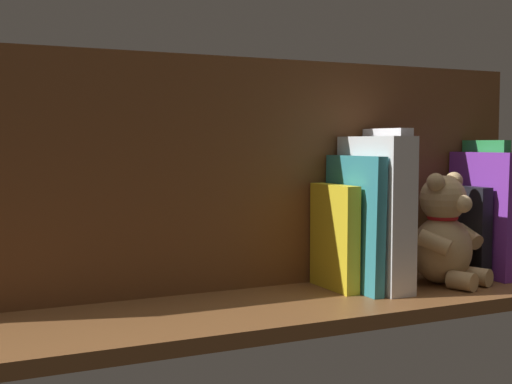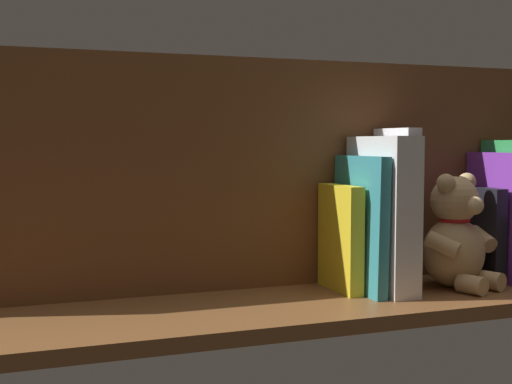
{
  "view_description": "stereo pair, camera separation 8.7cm",
  "coord_description": "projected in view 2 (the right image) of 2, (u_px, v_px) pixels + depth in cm",
  "views": [
    {
      "loc": [
        42.83,
        91.71,
        24.36
      ],
      "look_at": [
        0.0,
        0.0,
        16.96
      ],
      "focal_mm": 47.64,
      "sensor_mm": 36.0,
      "label": 1
    },
    {
      "loc": [
        34.76,
        95.06,
        24.36
      ],
      "look_at": [
        0.0,
        0.0,
        16.96
      ],
      "focal_mm": 47.64,
      "sensor_mm": 36.0,
      "label": 2
    }
  ],
  "objects": [
    {
      "name": "ground_plane",
      "position": [
        256.0,
        311.0,
        1.03
      ],
      "size": [
        116.12,
        26.67,
        2.2
      ],
      "primitive_type": "cube",
      "color": "brown"
    },
    {
      "name": "shelf_back_panel",
      "position": [
        233.0,
        174.0,
        1.12
      ],
      "size": [
        116.12,
        1.5,
        38.28
      ],
      "primitive_type": "cube",
      "color": "brown",
      "rests_on": "ground_plane"
    },
    {
      "name": "book_0",
      "position": [
        502.0,
        209.0,
        1.23
      ],
      "size": [
        1.71,
        10.7,
        24.78
      ],
      "primitive_type": "cube",
      "color": "green",
      "rests_on": "ground_plane"
    },
    {
      "name": "book_1",
      "position": [
        498.0,
        216.0,
        1.2
      ],
      "size": [
        3.14,
        15.12,
        22.63
      ],
      "primitive_type": "cube",
      "rotation": [
        0.0,
        -0.02,
        0.0
      ],
      "color": "purple",
      "rests_on": "ground_plane"
    },
    {
      "name": "book_2",
      "position": [
        478.0,
        233.0,
        1.21
      ],
      "size": [
        2.48,
        12.25,
        16.48
      ],
      "primitive_type": "cube",
      "rotation": [
        0.0,
        0.01,
        0.0
      ],
      "color": "black",
      "rests_on": "ground_plane"
    },
    {
      "name": "teddy_bear",
      "position": [
        457.0,
        237.0,
        1.14
      ],
      "size": [
        14.72,
        14.67,
        19.25
      ],
      "rotation": [
        0.0,
        0.0,
        0.34
      ],
      "color": "tan",
      "rests_on": "ground_plane"
    },
    {
      "name": "book_3",
      "position": [
        396.0,
        207.0,
        1.15
      ],
      "size": [
        2.61,
        11.06,
        26.75
      ],
      "primitive_type": "cube",
      "color": "silver",
      "rests_on": "ground_plane"
    },
    {
      "name": "dictionary_thick_white",
      "position": [
        382.0,
        214.0,
        1.11
      ],
      "size": [
        4.84,
        16.29,
        25.37
      ],
      "primitive_type": "cube",
      "color": "white",
      "rests_on": "ground_plane"
    },
    {
      "name": "book_4",
      "position": [
        360.0,
        224.0,
        1.1
      ],
      "size": [
        2.21,
        15.46,
        22.22
      ],
      "primitive_type": "cube",
      "rotation": [
        0.0,
        -0.02,
        0.0
      ],
      "color": "teal",
      "rests_on": "ground_plane"
    },
    {
      "name": "book_5",
      "position": [
        340.0,
        238.0,
        1.11
      ],
      "size": [
        2.49,
        11.86,
        17.41
      ],
      "primitive_type": "cube",
      "color": "yellow",
      "rests_on": "ground_plane"
    }
  ]
}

